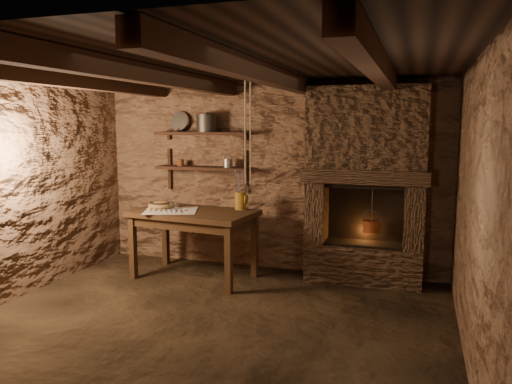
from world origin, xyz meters
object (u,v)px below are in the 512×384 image
(work_table, at_px, (194,242))
(stoneware_jug, at_px, (241,192))
(wooden_bowl, at_px, (161,205))
(red_pot, at_px, (371,225))
(iron_stockpot, at_px, (207,124))

(work_table, height_order, stoneware_jug, stoneware_jug)
(work_table, height_order, wooden_bowl, wooden_bowl)
(red_pot, bearing_deg, work_table, -168.21)
(red_pot, bearing_deg, iron_stockpot, 176.76)
(work_table, distance_m, red_pot, 2.13)
(work_table, relative_size, iron_stockpot, 5.76)
(stoneware_jug, distance_m, red_pot, 1.61)
(work_table, height_order, iron_stockpot, iron_stockpot)
(stoneware_jug, bearing_deg, iron_stockpot, 174.48)
(work_table, bearing_deg, stoneware_jug, 34.16)
(iron_stockpot, bearing_deg, wooden_bowl, -128.32)
(wooden_bowl, relative_size, iron_stockpot, 1.16)
(iron_stockpot, relative_size, red_pot, 0.49)
(work_table, relative_size, stoneware_jug, 3.11)
(stoneware_jug, height_order, wooden_bowl, stoneware_jug)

